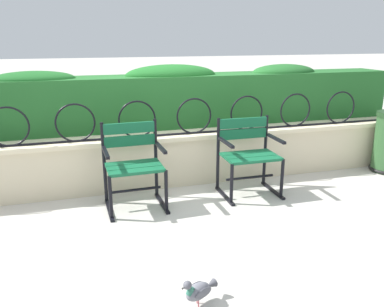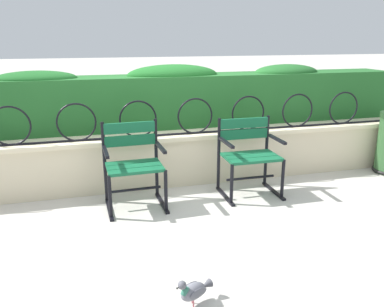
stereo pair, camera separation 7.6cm
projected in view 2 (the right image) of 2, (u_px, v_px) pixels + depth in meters
name	position (u px, v px, depth m)	size (l,w,h in m)	color
ground_plane	(194.00, 206.00, 4.08)	(60.00, 60.00, 0.00)	#BCB7AD
stone_wall	(177.00, 158.00, 4.67)	(6.25, 0.41, 0.60)	beige
iron_arch_fence	(168.00, 119.00, 4.43)	(5.73, 0.02, 0.42)	black
hedge_row	(170.00, 97.00, 4.89)	(6.12, 0.53, 0.76)	#236028
park_chair_left	(133.00, 162.00, 3.98)	(0.60, 0.54, 0.87)	#145B38
park_chair_right	(249.00, 153.00, 4.31)	(0.63, 0.53, 0.83)	#145B38
pigeon_near_chairs	(193.00, 290.00, 2.54)	(0.28, 0.18, 0.22)	slate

